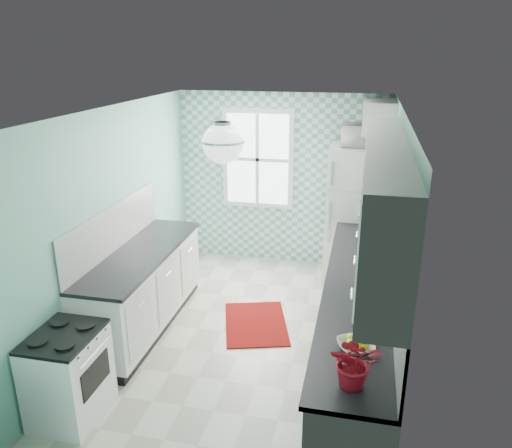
% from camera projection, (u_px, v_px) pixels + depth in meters
% --- Properties ---
extents(floor, '(3.00, 4.40, 0.02)m').
position_uv_depth(floor, '(247.00, 335.00, 5.66)').
color(floor, beige).
rests_on(floor, ground).
extents(ceiling, '(3.00, 4.40, 0.02)m').
position_uv_depth(ceiling, '(245.00, 109.00, 4.82)').
color(ceiling, white).
rests_on(ceiling, wall_back).
extents(wall_back, '(3.00, 0.02, 2.50)m').
position_uv_depth(wall_back, '(282.00, 180.00, 7.27)').
color(wall_back, '#72B8A6').
rests_on(wall_back, floor).
extents(wall_front, '(3.00, 0.02, 2.50)m').
position_uv_depth(wall_front, '(165.00, 348.00, 3.21)').
color(wall_front, '#72B8A6').
rests_on(wall_front, floor).
extents(wall_left, '(0.02, 4.40, 2.50)m').
position_uv_depth(wall_left, '(115.00, 221.00, 5.55)').
color(wall_left, '#72B8A6').
rests_on(wall_left, floor).
extents(wall_right, '(0.02, 4.40, 2.50)m').
position_uv_depth(wall_right, '(394.00, 243.00, 4.93)').
color(wall_right, '#72B8A6').
rests_on(wall_right, floor).
extents(accent_wall, '(3.00, 0.01, 2.50)m').
position_uv_depth(accent_wall, '(282.00, 180.00, 7.25)').
color(accent_wall, '#61ABA0').
rests_on(accent_wall, wall_back).
extents(window, '(1.04, 0.05, 1.44)m').
position_uv_depth(window, '(258.00, 159.00, 7.20)').
color(window, white).
rests_on(window, wall_back).
extents(backsplash_right, '(0.02, 3.60, 0.51)m').
position_uv_depth(backsplash_right, '(393.00, 264.00, 4.59)').
color(backsplash_right, white).
rests_on(backsplash_right, wall_right).
extents(backsplash_left, '(0.02, 2.15, 0.51)m').
position_uv_depth(backsplash_left, '(114.00, 228.00, 5.49)').
color(backsplash_left, white).
rests_on(backsplash_left, wall_left).
extents(upper_cabinets_right, '(0.33, 3.20, 0.90)m').
position_uv_depth(upper_cabinets_right, '(383.00, 195.00, 4.20)').
color(upper_cabinets_right, silver).
rests_on(upper_cabinets_right, wall_right).
extents(upper_cabinet_fridge, '(0.40, 0.74, 0.40)m').
position_uv_depth(upper_cabinet_fridge, '(379.00, 116.00, 6.32)').
color(upper_cabinet_fridge, silver).
rests_on(upper_cabinet_fridge, wall_right).
extents(ceiling_light, '(0.34, 0.34, 0.35)m').
position_uv_depth(ceiling_light, '(223.00, 143.00, 4.15)').
color(ceiling_light, silver).
rests_on(ceiling_light, ceiling).
extents(base_cabinets_right, '(0.60, 3.60, 0.90)m').
position_uv_depth(base_cabinets_right, '(356.00, 331.00, 4.89)').
color(base_cabinets_right, white).
rests_on(base_cabinets_right, floor).
extents(countertop_right, '(0.63, 3.60, 0.04)m').
position_uv_depth(countertop_right, '(358.00, 288.00, 4.74)').
color(countertop_right, black).
rests_on(countertop_right, base_cabinets_right).
extents(base_cabinets_left, '(0.60, 2.15, 0.90)m').
position_uv_depth(base_cabinets_left, '(143.00, 291.00, 5.68)').
color(base_cabinets_left, white).
rests_on(base_cabinets_left, floor).
extents(countertop_left, '(0.63, 2.15, 0.04)m').
position_uv_depth(countertop_left, '(141.00, 253.00, 5.52)').
color(countertop_left, black).
rests_on(countertop_left, base_cabinets_left).
extents(fridge, '(0.81, 0.80, 1.86)m').
position_uv_depth(fridge, '(357.00, 214.00, 6.80)').
color(fridge, white).
rests_on(fridge, floor).
extents(stove, '(0.53, 0.66, 0.79)m').
position_uv_depth(stove, '(68.00, 374.00, 4.30)').
color(stove, white).
rests_on(stove, floor).
extents(sink, '(0.46, 0.39, 0.53)m').
position_uv_depth(sink, '(362.00, 249.00, 5.62)').
color(sink, silver).
rests_on(sink, countertop_right).
extents(rug, '(0.96, 1.16, 0.02)m').
position_uv_depth(rug, '(256.00, 323.00, 5.87)').
color(rug, maroon).
rests_on(rug, floor).
extents(dish_towel, '(0.08, 0.23, 0.36)m').
position_uv_depth(dish_towel, '(331.00, 285.00, 5.78)').
color(dish_towel, '#61B6A0').
rests_on(dish_towel, base_cabinets_right).
extents(fruit_bowl, '(0.35, 0.35, 0.07)m').
position_uv_depth(fruit_bowl, '(356.00, 346.00, 3.72)').
color(fruit_bowl, silver).
rests_on(fruit_bowl, countertop_right).
extents(potted_plant, '(0.35, 0.31, 0.37)m').
position_uv_depth(potted_plant, '(355.00, 362.00, 3.27)').
color(potted_plant, maroon).
rests_on(potted_plant, countertop_right).
extents(soap_bottle, '(0.09, 0.09, 0.18)m').
position_uv_depth(soap_bottle, '(367.00, 230.00, 5.93)').
color(soap_bottle, '#9AB8D1').
rests_on(soap_bottle, countertop_right).
extents(microwave, '(0.53, 0.37, 0.29)m').
position_uv_depth(microwave, '(362.00, 135.00, 6.44)').
color(microwave, white).
rests_on(microwave, fridge).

